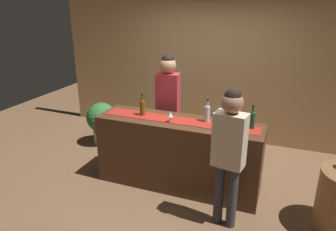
{
  "coord_description": "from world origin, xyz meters",
  "views": [
    {
      "loc": [
        1.26,
        -3.66,
        2.46
      ],
      "look_at": [
        -0.16,
        0.0,
        1.03
      ],
      "focal_mm": 33.49,
      "sensor_mm": 36.0,
      "label": 1
    }
  ],
  "objects_px": {
    "wine_bottle_clear": "(207,114)",
    "potted_plant_tall": "(102,120)",
    "wine_glass_near_customer": "(237,119)",
    "bartender": "(168,98)",
    "wine_bottle_green": "(252,120)",
    "wine_glass_mid_counter": "(170,115)",
    "wine_bottle_amber": "(143,108)",
    "customer_sipping": "(229,145)"
  },
  "relations": [
    {
      "from": "wine_glass_mid_counter",
      "to": "bartender",
      "type": "bearing_deg",
      "value": 113.56
    },
    {
      "from": "wine_glass_near_customer",
      "to": "customer_sipping",
      "type": "xyz_separation_m",
      "value": [
        0.03,
        -0.62,
        -0.07
      ]
    },
    {
      "from": "wine_glass_near_customer",
      "to": "bartender",
      "type": "xyz_separation_m",
      "value": [
        -1.13,
        0.55,
        0.0
      ]
    },
    {
      "from": "wine_bottle_green",
      "to": "customer_sipping",
      "type": "distance_m",
      "value": 0.68
    },
    {
      "from": "wine_bottle_amber",
      "to": "wine_bottle_clear",
      "type": "relative_size",
      "value": 1.0
    },
    {
      "from": "wine_bottle_clear",
      "to": "potted_plant_tall",
      "type": "xyz_separation_m",
      "value": [
        -2.1,
        0.71,
        -0.64
      ]
    },
    {
      "from": "wine_bottle_amber",
      "to": "wine_bottle_clear",
      "type": "distance_m",
      "value": 0.89
    },
    {
      "from": "wine_glass_mid_counter",
      "to": "potted_plant_tall",
      "type": "height_order",
      "value": "wine_glass_mid_counter"
    },
    {
      "from": "wine_glass_mid_counter",
      "to": "customer_sipping",
      "type": "distance_m",
      "value": 0.99
    },
    {
      "from": "wine_glass_near_customer",
      "to": "bartender",
      "type": "distance_m",
      "value": 1.25
    },
    {
      "from": "potted_plant_tall",
      "to": "customer_sipping",
      "type": "bearing_deg",
      "value": -28.89
    },
    {
      "from": "wine_bottle_green",
      "to": "wine_glass_mid_counter",
      "type": "xyz_separation_m",
      "value": [
        -1.01,
        -0.17,
        -0.01
      ]
    },
    {
      "from": "wine_glass_mid_counter",
      "to": "bartender",
      "type": "xyz_separation_m",
      "value": [
        -0.3,
        0.68,
        0.0
      ]
    },
    {
      "from": "wine_bottle_green",
      "to": "wine_bottle_clear",
      "type": "bearing_deg",
      "value": 177.48
    },
    {
      "from": "wine_bottle_green",
      "to": "bartender",
      "type": "relative_size",
      "value": 0.17
    },
    {
      "from": "bartender",
      "to": "wine_glass_mid_counter",
      "type": "bearing_deg",
      "value": 109.86
    },
    {
      "from": "wine_glass_mid_counter",
      "to": "potted_plant_tall",
      "type": "bearing_deg",
      "value": 151.4
    },
    {
      "from": "wine_bottle_green",
      "to": "wine_glass_near_customer",
      "type": "bearing_deg",
      "value": -169.46
    },
    {
      "from": "wine_glass_mid_counter",
      "to": "bartender",
      "type": "relative_size",
      "value": 0.08
    },
    {
      "from": "customer_sipping",
      "to": "potted_plant_tall",
      "type": "relative_size",
      "value": 2.12
    },
    {
      "from": "customer_sipping",
      "to": "wine_bottle_clear",
      "type": "bearing_deg",
      "value": 131.09
    },
    {
      "from": "wine_glass_mid_counter",
      "to": "wine_glass_near_customer",
      "type": "bearing_deg",
      "value": 9.22
    },
    {
      "from": "wine_bottle_amber",
      "to": "wine_glass_near_customer",
      "type": "relative_size",
      "value": 2.1
    },
    {
      "from": "wine_bottle_clear",
      "to": "wine_bottle_green",
      "type": "xyz_separation_m",
      "value": [
        0.57,
        -0.03,
        0.0
      ]
    },
    {
      "from": "bartender",
      "to": "customer_sipping",
      "type": "bearing_deg",
      "value": 131.06
    },
    {
      "from": "wine_bottle_amber",
      "to": "wine_glass_mid_counter",
      "type": "relative_size",
      "value": 2.1
    },
    {
      "from": "bartender",
      "to": "potted_plant_tall",
      "type": "height_order",
      "value": "bartender"
    },
    {
      "from": "wine_bottle_amber",
      "to": "customer_sipping",
      "type": "height_order",
      "value": "customer_sipping"
    },
    {
      "from": "wine_bottle_green",
      "to": "potted_plant_tall",
      "type": "xyz_separation_m",
      "value": [
        -2.68,
        0.74,
        -0.64
      ]
    },
    {
      "from": "wine_bottle_amber",
      "to": "bartender",
      "type": "relative_size",
      "value": 0.17
    },
    {
      "from": "wine_bottle_amber",
      "to": "wine_bottle_green",
      "type": "xyz_separation_m",
      "value": [
        1.46,
        0.06,
        0.0
      ]
    },
    {
      "from": "wine_glass_mid_counter",
      "to": "potted_plant_tall",
      "type": "relative_size",
      "value": 0.19
    },
    {
      "from": "wine_bottle_green",
      "to": "wine_glass_mid_counter",
      "type": "relative_size",
      "value": 2.1
    },
    {
      "from": "wine_glass_near_customer",
      "to": "wine_glass_mid_counter",
      "type": "bearing_deg",
      "value": -170.78
    },
    {
      "from": "bartender",
      "to": "potted_plant_tall",
      "type": "xyz_separation_m",
      "value": [
        -1.37,
        0.23,
        -0.64
      ]
    },
    {
      "from": "wine_bottle_amber",
      "to": "wine_glass_mid_counter",
      "type": "xyz_separation_m",
      "value": [
        0.45,
        -0.11,
        -0.01
      ]
    },
    {
      "from": "wine_bottle_amber",
      "to": "wine_glass_near_customer",
      "type": "distance_m",
      "value": 1.28
    },
    {
      "from": "wine_bottle_green",
      "to": "bartender",
      "type": "bearing_deg",
      "value": 158.57
    },
    {
      "from": "wine_bottle_amber",
      "to": "wine_glass_near_customer",
      "type": "bearing_deg",
      "value": 1.23
    },
    {
      "from": "wine_glass_near_customer",
      "to": "potted_plant_tall",
      "type": "distance_m",
      "value": 2.69
    },
    {
      "from": "wine_glass_near_customer",
      "to": "customer_sipping",
      "type": "bearing_deg",
      "value": -87.16
    },
    {
      "from": "wine_bottle_clear",
      "to": "potted_plant_tall",
      "type": "distance_m",
      "value": 2.31
    }
  ]
}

